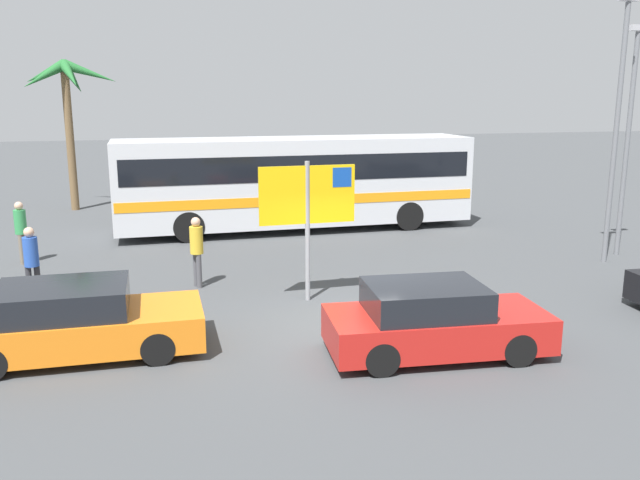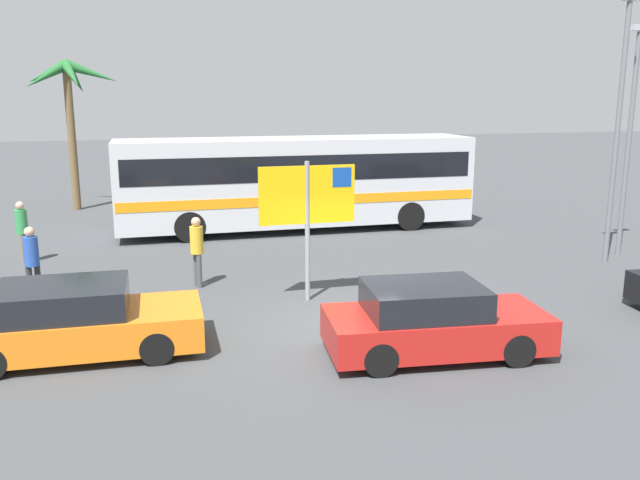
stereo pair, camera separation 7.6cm
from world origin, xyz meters
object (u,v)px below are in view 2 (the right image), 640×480
object	(u,v)px
car_orange	(75,321)
pedestrian_near_sign	(22,227)
car_red	(433,321)
ferry_sign	(309,200)
pedestrian_by_bus	(197,246)
pedestrian_crossing_lot	(32,258)
bus_front_coach	(296,179)

from	to	relation	value
car_orange	pedestrian_near_sign	distance (m)	7.72
car_red	pedestrian_near_sign	distance (m)	12.31
ferry_sign	pedestrian_by_bus	distance (m)	3.24
ferry_sign	pedestrian_by_bus	xyz separation A→B (m)	(-2.40, 1.74, -1.30)
ferry_sign	car_orange	size ratio (longest dim) A/B	0.73
pedestrian_near_sign	pedestrian_by_bus	size ratio (longest dim) A/B	1.00
pedestrian_near_sign	pedestrian_crossing_lot	distance (m)	3.96
pedestrian_near_sign	pedestrian_crossing_lot	size ratio (longest dim) A/B	1.00
bus_front_coach	pedestrian_by_bus	world-z (taller)	bus_front_coach
car_orange	pedestrian_crossing_lot	distance (m)	3.79
pedestrian_near_sign	pedestrian_crossing_lot	bearing A→B (deg)	-64.62
bus_front_coach	ferry_sign	bearing A→B (deg)	-100.69
pedestrian_by_bus	car_orange	bearing A→B (deg)	37.76
car_orange	bus_front_coach	bearing A→B (deg)	58.62
car_orange	car_red	xyz separation A→B (m)	(6.26, -1.65, -0.00)
bus_front_coach	car_orange	world-z (taller)	bus_front_coach
ferry_sign	pedestrian_near_sign	world-z (taller)	ferry_sign
bus_front_coach	pedestrian_near_sign	world-z (taller)	bus_front_coach
ferry_sign	car_orange	distance (m)	5.58
pedestrian_near_sign	bus_front_coach	bearing A→B (deg)	31.03
car_orange	pedestrian_by_bus	bearing A→B (deg)	57.89
pedestrian_near_sign	pedestrian_by_bus	world-z (taller)	pedestrian_near_sign
ferry_sign	pedestrian_near_sign	bearing A→B (deg)	141.44
bus_front_coach	car_orange	size ratio (longest dim) A/B	2.76
pedestrian_near_sign	pedestrian_by_bus	distance (m)	5.79
pedestrian_by_bus	bus_front_coach	bearing A→B (deg)	-141.07
car_orange	car_red	world-z (taller)	same
bus_front_coach	ferry_sign	world-z (taller)	ferry_sign
bus_front_coach	pedestrian_by_bus	bearing A→B (deg)	-121.86
pedestrian_crossing_lot	ferry_sign	bearing A→B (deg)	68.19
car_orange	car_red	size ratio (longest dim) A/B	1.07
pedestrian_near_sign	pedestrian_crossing_lot	world-z (taller)	pedestrian_near_sign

